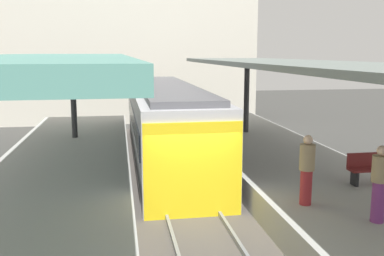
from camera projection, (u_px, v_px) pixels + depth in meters
ground_plane at (192, 221)px, 11.90m from camera, size 80.00×80.00×0.00m
platform_left at (47, 212)px, 11.19m from camera, size 4.40×28.00×1.00m
platform_right at (322, 197)px, 12.43m from camera, size 4.40×28.00×1.00m
track_ballast at (192, 218)px, 11.88m from camera, size 3.20×28.00×0.20m
rail_near_side at (166, 214)px, 11.73m from camera, size 0.08×28.00×0.14m
rail_far_side at (218, 211)px, 11.97m from camera, size 0.08×28.00×0.14m
commuter_train at (167, 123)px, 17.69m from camera, size 2.78×13.03×3.10m
canopy_left at (47, 59)px, 11.88m from camera, size 4.18×21.00×3.52m
canopy_right at (307, 66)px, 13.16m from camera, size 4.18×21.00×3.30m
platform_bench at (372, 167)px, 11.91m from camera, size 1.40×0.41×0.86m
passenger_near_bench at (307, 169)px, 10.20m from camera, size 0.36×0.36×1.69m
passenger_mid_platform at (380, 183)px, 9.14m from camera, size 0.36×0.36×1.67m
station_building_backdrop at (120, 39)px, 30.10m from camera, size 18.00×6.00×11.00m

